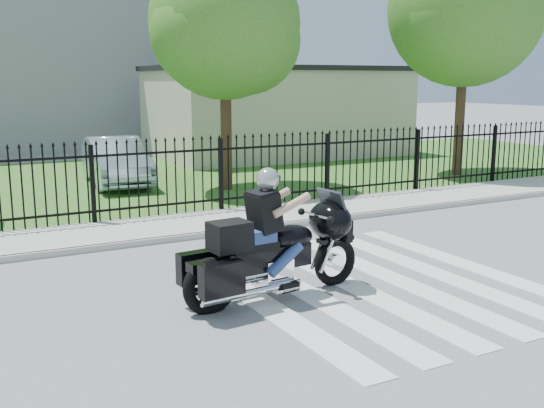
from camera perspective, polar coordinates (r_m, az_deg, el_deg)
name	(u,v)px	position (r m, az deg, el deg)	size (l,w,h in m)	color
ground	(375,283)	(10.24, 9.21, -7.01)	(120.00, 120.00, 0.00)	slate
crosswalk	(375,283)	(10.24, 9.21, -6.97)	(5.00, 5.50, 0.01)	silver
sidewalk	(239,219)	(14.36, -2.96, -1.37)	(40.00, 2.00, 0.12)	#ADAAA3
curb	(259,228)	(13.49, -1.14, -2.17)	(40.00, 0.12, 0.12)	#ADAAA3
grass_strip	(146,179)	(20.81, -11.24, 2.19)	(40.00, 12.00, 0.02)	#2B5E20
iron_fence	(221,176)	(15.11, -4.61, 2.48)	(26.00, 0.04, 1.80)	black
tree_mid	(225,24)	(18.35, -4.26, 15.78)	(4.20, 4.20, 6.78)	#382316
tree_right	(466,8)	(22.15, 16.98, 16.42)	(5.00, 5.00, 7.90)	#382316
building_low	(277,113)	(27.05, 0.47, 8.12)	(10.00, 6.00, 3.50)	#B8AE99
building_low_roof	(277,69)	(27.01, 0.47, 12.04)	(10.20, 6.20, 0.20)	black
motorcycle_rider	(271,245)	(9.19, -0.06, -3.68)	(3.00, 1.09, 1.98)	black
parked_car	(116,161)	(19.77, -13.82, 3.74)	(1.52, 4.35, 1.43)	#94A8BB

